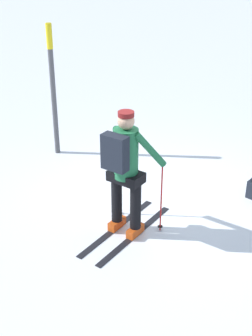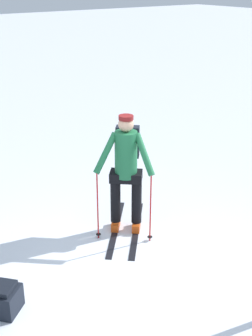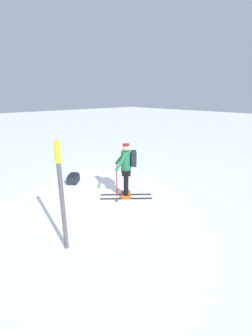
{
  "view_description": "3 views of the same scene",
  "coord_description": "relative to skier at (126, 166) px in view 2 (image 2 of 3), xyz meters",
  "views": [
    {
      "loc": [
        1.14,
        6.1,
        3.8
      ],
      "look_at": [
        0.53,
        0.7,
        1.0
      ],
      "focal_mm": 50.0,
      "sensor_mm": 36.0,
      "label": 1
    },
    {
      "loc": [
        -3.1,
        -4.31,
        3.59
      ],
      "look_at": [
        0.53,
        0.7,
        1.0
      ],
      "focal_mm": 50.0,
      "sensor_mm": 36.0,
      "label": 2
    },
    {
      "loc": [
        5.46,
        -3.92,
        3.22
      ],
      "look_at": [
        0.53,
        0.7,
        1.0
      ],
      "focal_mm": 24.0,
      "sensor_mm": 36.0,
      "label": 3
    }
  ],
  "objects": [
    {
      "name": "skier",
      "position": [
        0.0,
        0.0,
        0.0
      ],
      "size": [
        1.43,
        1.54,
        1.78
      ],
      "color": "black",
      "rests_on": "ground_plane"
    },
    {
      "name": "ground_plane",
      "position": [
        -0.54,
        -0.72,
        -1.03
      ],
      "size": [
        80.0,
        80.0,
        0.0
      ],
      "primitive_type": "plane",
      "color": "white"
    }
  ]
}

